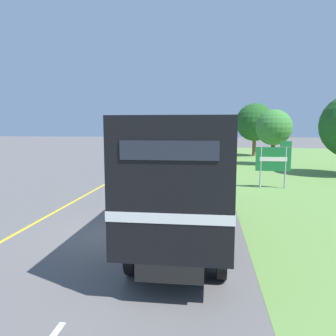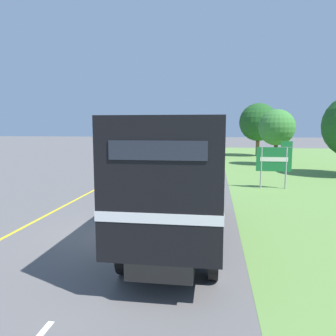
% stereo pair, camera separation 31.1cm
% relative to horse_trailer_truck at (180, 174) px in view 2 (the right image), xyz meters
% --- Properties ---
extents(ground_plane, '(200.00, 200.00, 0.00)m').
position_rel_horse_trailer_truck_xyz_m(ground_plane, '(-1.82, 0.31, -2.05)').
color(ground_plane, '#5B5959').
extents(edge_line_yellow, '(0.12, 60.35, 0.01)m').
position_rel_horse_trailer_truck_xyz_m(edge_line_yellow, '(-5.52, 15.43, -2.05)').
color(edge_line_yellow, yellow).
rests_on(edge_line_yellow, ground).
extents(centre_dash_near, '(0.12, 2.60, 0.01)m').
position_rel_horse_trailer_truck_xyz_m(centre_dash_near, '(-1.82, 0.72, -2.05)').
color(centre_dash_near, white).
rests_on(centre_dash_near, ground).
extents(centre_dash_mid_a, '(0.12, 2.60, 0.01)m').
position_rel_horse_trailer_truck_xyz_m(centre_dash_mid_a, '(-1.82, 7.32, -2.05)').
color(centre_dash_mid_a, white).
rests_on(centre_dash_mid_a, ground).
extents(centre_dash_mid_b, '(0.12, 2.60, 0.01)m').
position_rel_horse_trailer_truck_xyz_m(centre_dash_mid_b, '(-1.82, 13.92, -2.05)').
color(centre_dash_mid_b, white).
rests_on(centre_dash_mid_b, ground).
extents(centre_dash_far, '(0.12, 2.60, 0.01)m').
position_rel_horse_trailer_truck_xyz_m(centre_dash_far, '(-1.82, 20.52, -2.05)').
color(centre_dash_far, white).
rests_on(centre_dash_far, ground).
extents(centre_dash_farthest, '(0.12, 2.60, 0.01)m').
position_rel_horse_trailer_truck_xyz_m(centre_dash_farthest, '(-1.82, 27.12, -2.05)').
color(centre_dash_farthest, white).
rests_on(centre_dash_farthest, ground).
extents(horse_trailer_truck, '(2.46, 8.45, 3.69)m').
position_rel_horse_trailer_truck_xyz_m(horse_trailer_truck, '(0.00, 0.00, 0.00)').
color(horse_trailer_truck, black).
rests_on(horse_trailer_truck, ground).
extents(lead_car_white, '(1.80, 4.12, 2.10)m').
position_rel_horse_trailer_truck_xyz_m(lead_car_white, '(-3.45, 15.85, -1.01)').
color(lead_car_white, black).
rests_on(lead_car_white, ground).
extents(lead_car_white_ahead, '(1.80, 4.21, 2.04)m').
position_rel_horse_trailer_truck_xyz_m(lead_car_white_ahead, '(0.15, 33.71, -1.03)').
color(lead_car_white_ahead, black).
rests_on(lead_car_white_ahead, ground).
extents(highway_sign, '(1.93, 0.09, 2.68)m').
position_rel_horse_trailer_truck_xyz_m(highway_sign, '(4.36, 9.18, -0.42)').
color(highway_sign, '#9E9EA3').
rests_on(highway_sign, ground).
extents(roadside_tree_mid, '(3.23, 3.23, 5.03)m').
position_rel_horse_trailer_truck_xyz_m(roadside_tree_mid, '(6.48, 20.83, 1.34)').
color(roadside_tree_mid, '#4C3823').
rests_on(roadside_tree_mid, ground).
extents(roadside_tree_far, '(4.43, 4.43, 6.22)m').
position_rel_horse_trailer_truck_xyz_m(roadside_tree_far, '(6.05, 30.19, 1.94)').
color(roadside_tree_far, brown).
rests_on(roadside_tree_far, ground).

